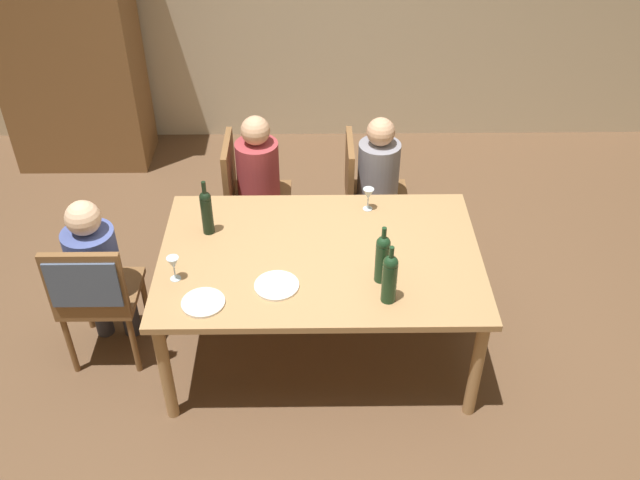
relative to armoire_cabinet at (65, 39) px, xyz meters
The scene contains 16 objects.
ground_plane 3.29m from the armoire_cabinet, 49.28° to the right, with size 10.00×10.00×0.00m, color brown.
armoire_cabinet is the anchor object (origin of this frame).
dining_table 3.13m from the armoire_cabinet, 49.28° to the right, with size 1.84×1.20×0.75m.
chair_far_left 2.12m from the armoire_cabinet, 42.03° to the right, with size 0.44×0.44×0.92m.
chair_far_right 2.78m from the armoire_cabinet, 30.24° to the right, with size 0.44×0.44×0.92m.
chair_left_end 2.62m from the armoire_cabinet, 73.77° to the right, with size 0.44×0.46×0.92m.
person_woman_host 2.18m from the armoire_cabinet, 40.00° to the right, with size 0.34×0.29×1.11m.
person_man_bearded 2.86m from the armoire_cabinet, 29.09° to the right, with size 0.33×0.29×1.09m.
person_man_guest 2.47m from the armoire_cabinet, 72.78° to the right, with size 0.30×0.34×1.11m.
wine_bottle_tall_green 3.50m from the armoire_cabinet, 47.59° to the right, with size 0.08×0.08×0.35m.
wine_bottle_dark_red 2.54m from the armoire_cabinet, 57.42° to the right, with size 0.07×0.07×0.35m.
wine_bottle_short_olive 3.63m from the armoire_cabinet, 49.07° to the right, with size 0.08×0.08×0.36m.
wine_glass_near_left 2.85m from the armoire_cabinet, 64.37° to the right, with size 0.07×0.07×0.15m.
wine_glass_centre 3.02m from the armoire_cabinet, 39.37° to the right, with size 0.07×0.07×0.15m.
dinner_plate_host 3.11m from the armoire_cabinet, 63.06° to the right, with size 0.23×0.23×0.01m, color silver.
dinner_plate_guest_left 3.20m from the armoire_cabinet, 55.84° to the right, with size 0.24×0.24×0.01m, color white.
Camera 1 is at (-0.04, -3.16, 3.29)m, focal length 39.73 mm.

